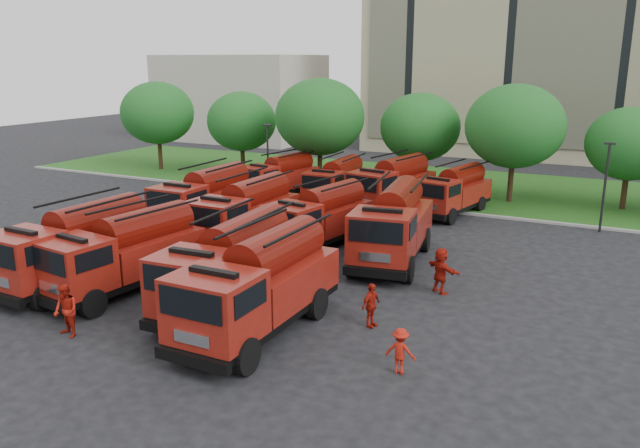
{
  "coord_description": "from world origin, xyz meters",
  "views": [
    {
      "loc": [
        13.04,
        -20.56,
        9.55
      ],
      "look_at": [
        -0.02,
        5.57,
        1.8
      ],
      "focal_mm": 35.0,
      "sensor_mm": 36.0,
      "label": 1
    }
  ],
  "objects_px": {
    "fire_truck_7": "(393,224)",
    "fire_truck_10": "(392,184)",
    "firefighter_0": "(223,346)",
    "firefighter_2": "(371,326)",
    "fire_truck_4": "(206,198)",
    "fire_truck_2": "(231,265)",
    "fire_truck_6": "(320,217)",
    "fire_truck_0": "(77,245)",
    "fire_truck_3": "(259,285)",
    "fire_truck_9": "(337,182)",
    "firefighter_5": "(440,292)",
    "fire_truck_1": "(126,252)",
    "firefighter_4": "(203,276)",
    "fire_truck_8": "(280,177)",
    "firefighter_3": "(399,373)",
    "fire_truck_11": "(454,191)",
    "firefighter_1": "(69,336)",
    "fire_truck_5": "(245,213)"
  },
  "relations": [
    {
      "from": "fire_truck_10",
      "to": "firefighter_0",
      "type": "bearing_deg",
      "value": -74.22
    },
    {
      "from": "fire_truck_3",
      "to": "firefighter_5",
      "type": "bearing_deg",
      "value": 55.43
    },
    {
      "from": "fire_truck_10",
      "to": "firefighter_0",
      "type": "distance_m",
      "value": 21.65
    },
    {
      "from": "fire_truck_8",
      "to": "firefighter_4",
      "type": "distance_m",
      "value": 16.92
    },
    {
      "from": "fire_truck_10",
      "to": "fire_truck_1",
      "type": "bearing_deg",
      "value": -93.62
    },
    {
      "from": "firefighter_0",
      "to": "firefighter_2",
      "type": "bearing_deg",
      "value": 21.77
    },
    {
      "from": "fire_truck_2",
      "to": "fire_truck_10",
      "type": "xyz_separation_m",
      "value": [
        -0.13,
        18.49,
        -0.07
      ]
    },
    {
      "from": "fire_truck_4",
      "to": "firefighter_2",
      "type": "bearing_deg",
      "value": -32.45
    },
    {
      "from": "fire_truck_1",
      "to": "firefighter_1",
      "type": "height_order",
      "value": "fire_truck_1"
    },
    {
      "from": "firefighter_4",
      "to": "fire_truck_6",
      "type": "bearing_deg",
      "value": -88.77
    },
    {
      "from": "fire_truck_10",
      "to": "firefighter_2",
      "type": "bearing_deg",
      "value": -61.1
    },
    {
      "from": "fire_truck_8",
      "to": "fire_truck_9",
      "type": "xyz_separation_m",
      "value": [
        4.54,
        -0.21,
        0.03
      ]
    },
    {
      "from": "fire_truck_3",
      "to": "firefighter_2",
      "type": "relative_size",
      "value": 4.7
    },
    {
      "from": "fire_truck_5",
      "to": "firefighter_1",
      "type": "relative_size",
      "value": 3.87
    },
    {
      "from": "fire_truck_0",
      "to": "firefighter_2",
      "type": "height_order",
      "value": "fire_truck_0"
    },
    {
      "from": "fire_truck_2",
      "to": "fire_truck_4",
      "type": "xyz_separation_m",
      "value": [
        -8.28,
        9.52,
        -0.04
      ]
    },
    {
      "from": "fire_truck_0",
      "to": "fire_truck_7",
      "type": "xyz_separation_m",
      "value": [
        11.13,
        9.2,
        0.07
      ]
    },
    {
      "from": "firefighter_5",
      "to": "fire_truck_3",
      "type": "bearing_deg",
      "value": 88.02
    },
    {
      "from": "firefighter_3",
      "to": "firefighter_4",
      "type": "bearing_deg",
      "value": -26.49
    },
    {
      "from": "fire_truck_6",
      "to": "firefighter_4",
      "type": "height_order",
      "value": "fire_truck_6"
    },
    {
      "from": "fire_truck_10",
      "to": "firefighter_4",
      "type": "distance_m",
      "value": 16.4
    },
    {
      "from": "fire_truck_3",
      "to": "firefighter_5",
      "type": "distance_m",
      "value": 8.41
    },
    {
      "from": "fire_truck_5",
      "to": "firefighter_1",
      "type": "bearing_deg",
      "value": -86.19
    },
    {
      "from": "fire_truck_6",
      "to": "fire_truck_11",
      "type": "bearing_deg",
      "value": 76.08
    },
    {
      "from": "fire_truck_1",
      "to": "fire_truck_6",
      "type": "relative_size",
      "value": 1.04
    },
    {
      "from": "firefighter_0",
      "to": "firefighter_2",
      "type": "xyz_separation_m",
      "value": [
        3.93,
        3.8,
        0.0
      ]
    },
    {
      "from": "fire_truck_6",
      "to": "fire_truck_7",
      "type": "height_order",
      "value": "fire_truck_7"
    },
    {
      "from": "fire_truck_6",
      "to": "firefighter_0",
      "type": "relative_size",
      "value": 4.1
    },
    {
      "from": "fire_truck_2",
      "to": "fire_truck_5",
      "type": "bearing_deg",
      "value": 116.29
    },
    {
      "from": "fire_truck_10",
      "to": "fire_truck_11",
      "type": "distance_m",
      "value": 3.95
    },
    {
      "from": "fire_truck_0",
      "to": "firefighter_2",
      "type": "relative_size",
      "value": 4.62
    },
    {
      "from": "fire_truck_6",
      "to": "fire_truck_8",
      "type": "height_order",
      "value": "fire_truck_6"
    },
    {
      "from": "fire_truck_6",
      "to": "fire_truck_9",
      "type": "xyz_separation_m",
      "value": [
        -3.37,
        9.29,
        -0.07
      ]
    },
    {
      "from": "fire_truck_9",
      "to": "firefighter_5",
      "type": "xyz_separation_m",
      "value": [
        10.89,
        -12.99,
        -1.53
      ]
    },
    {
      "from": "fire_truck_2",
      "to": "fire_truck_6",
      "type": "relative_size",
      "value": 1.08
    },
    {
      "from": "fire_truck_1",
      "to": "fire_truck_7",
      "type": "distance_m",
      "value": 12.39
    },
    {
      "from": "fire_truck_8",
      "to": "fire_truck_11",
      "type": "xyz_separation_m",
      "value": [
        12.32,
        0.56,
        0.01
      ]
    },
    {
      "from": "fire_truck_3",
      "to": "fire_truck_6",
      "type": "height_order",
      "value": "fire_truck_3"
    },
    {
      "from": "fire_truck_8",
      "to": "firefighter_2",
      "type": "xyz_separation_m",
      "value": [
        14.11,
        -17.73,
        -1.5
      ]
    },
    {
      "from": "fire_truck_1",
      "to": "firefighter_5",
      "type": "relative_size",
      "value": 3.88
    },
    {
      "from": "fire_truck_6",
      "to": "firefighter_2",
      "type": "relative_size",
      "value": 4.34
    },
    {
      "from": "fire_truck_7",
      "to": "fire_truck_10",
      "type": "xyz_separation_m",
      "value": [
        -3.7,
        9.99,
        -0.12
      ]
    },
    {
      "from": "fire_truck_6",
      "to": "firefighter_4",
      "type": "xyz_separation_m",
      "value": [
        -2.67,
        -6.52,
        -1.6
      ]
    },
    {
      "from": "fire_truck_2",
      "to": "fire_truck_9",
      "type": "bearing_deg",
      "value": 98.98
    },
    {
      "from": "firefighter_0",
      "to": "fire_truck_7",
      "type": "bearing_deg",
      "value": 58.14
    },
    {
      "from": "fire_truck_1",
      "to": "fire_truck_9",
      "type": "xyz_separation_m",
      "value": [
        1.06,
        18.67,
        -0.15
      ]
    },
    {
      "from": "firefighter_4",
      "to": "firefighter_2",
      "type": "bearing_deg",
      "value": -167.42
    },
    {
      "from": "firefighter_0",
      "to": "firefighter_1",
      "type": "distance_m",
      "value": 5.66
    },
    {
      "from": "firefighter_1",
      "to": "firefighter_2",
      "type": "xyz_separation_m",
      "value": [
        9.3,
        5.6,
        0.0
      ]
    },
    {
      "from": "fire_truck_2",
      "to": "firefighter_4",
      "type": "xyz_separation_m",
      "value": [
        -3.31,
        2.49,
        -1.77
      ]
    }
  ]
}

